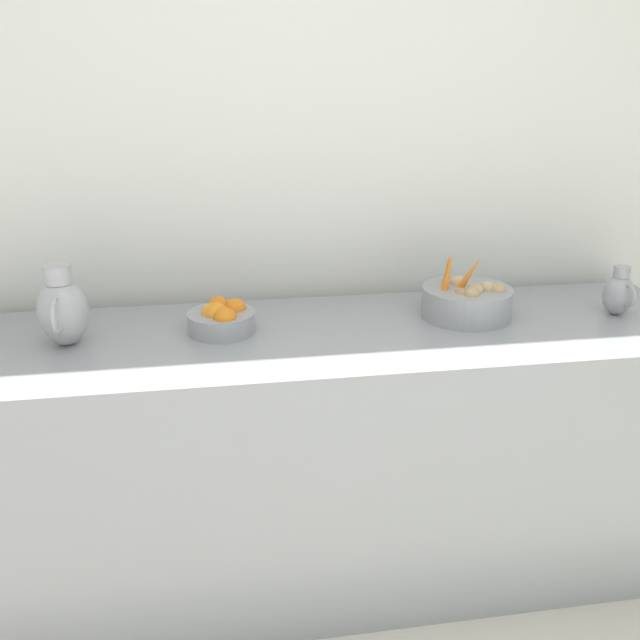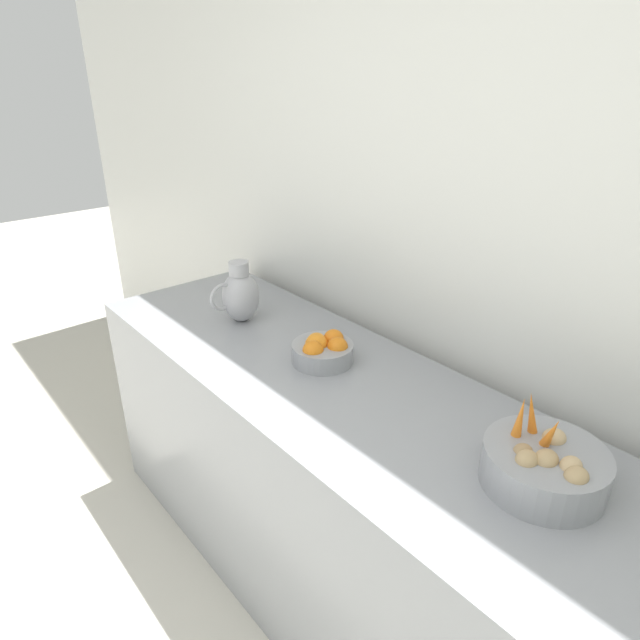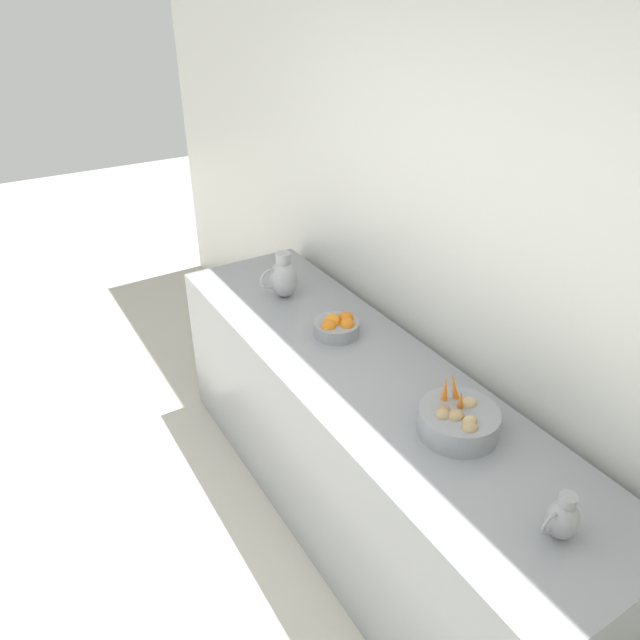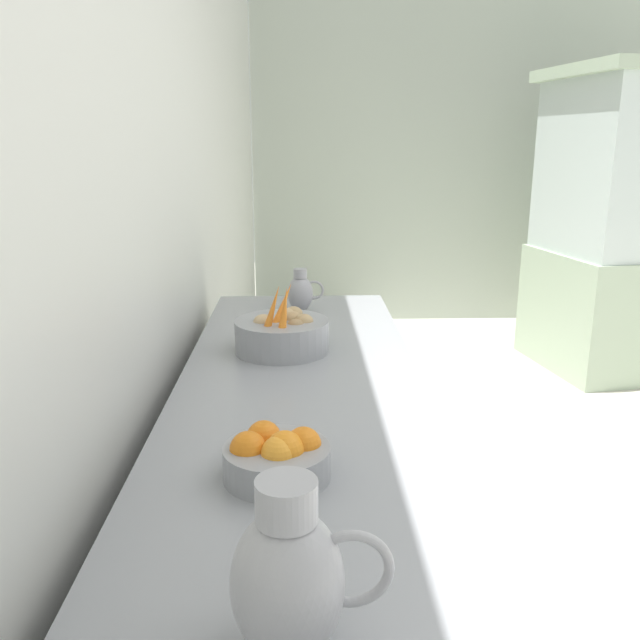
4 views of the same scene
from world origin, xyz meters
name	(u,v)px [view 2 (image 2 of 4)]	position (x,y,z in m)	size (l,w,h in m)	color
prep_counter	(369,516)	(-1.49, -0.15, 0.47)	(0.71, 2.64, 0.93)	gray
vegetable_colander	(544,465)	(-1.55, 0.37, 0.99)	(0.31, 0.31, 0.24)	gray
orange_bowl	(323,350)	(-1.54, -0.46, 0.98)	(0.22, 0.22, 0.11)	gray
metal_pitcher_tall	(240,295)	(-1.50, -0.94, 1.05)	(0.21, 0.15, 0.25)	#A3A3A8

